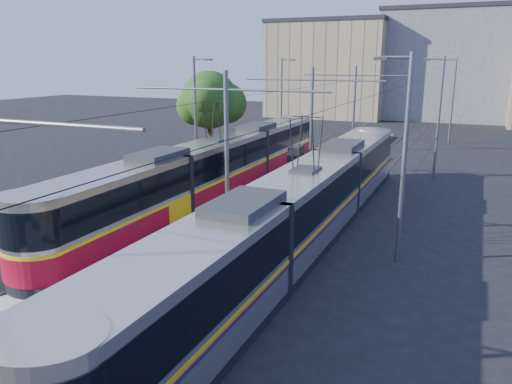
% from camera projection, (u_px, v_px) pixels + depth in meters
% --- Properties ---
extents(ground, '(160.00, 160.00, 0.00)m').
position_uv_depth(ground, '(112.00, 313.00, 15.64)').
color(ground, black).
rests_on(ground, ground).
extents(platform, '(4.00, 50.00, 0.30)m').
position_uv_depth(platform, '(295.00, 187.00, 30.62)').
color(platform, gray).
rests_on(platform, ground).
extents(tactile_strip_left, '(0.70, 50.00, 0.01)m').
position_uv_depth(tactile_strip_left, '(273.00, 183.00, 31.15)').
color(tactile_strip_left, gray).
rests_on(tactile_strip_left, platform).
extents(tactile_strip_right, '(0.70, 50.00, 0.01)m').
position_uv_depth(tactile_strip_right, '(317.00, 187.00, 30.02)').
color(tactile_strip_right, gray).
rests_on(tactile_strip_right, platform).
extents(rails, '(8.71, 70.00, 0.03)m').
position_uv_depth(rails, '(295.00, 190.00, 30.66)').
color(rails, gray).
rests_on(rails, ground).
extents(tram_left, '(2.43, 28.39, 5.50)m').
position_uv_depth(tram_left, '(217.00, 168.00, 28.70)').
color(tram_left, black).
rests_on(tram_left, ground).
extents(tram_right, '(2.43, 29.72, 5.50)m').
position_uv_depth(tram_right, '(305.00, 204.00, 20.88)').
color(tram_right, black).
rests_on(tram_right, ground).
extents(catenary, '(9.20, 70.00, 7.00)m').
position_uv_depth(catenary, '(279.00, 121.00, 27.00)').
color(catenary, slate).
rests_on(catenary, platform).
extents(street_lamps, '(15.18, 38.22, 8.00)m').
position_uv_depth(street_lamps, '(316.00, 115.00, 33.14)').
color(street_lamps, slate).
rests_on(street_lamps, ground).
extents(shelter, '(0.82, 1.23, 2.58)m').
position_uv_depth(shelter, '(295.00, 167.00, 29.21)').
color(shelter, black).
rests_on(shelter, platform).
extents(tree, '(4.81, 4.45, 6.99)m').
position_uv_depth(tree, '(214.00, 101.00, 37.92)').
color(tree, '#382314').
rests_on(tree, ground).
extents(building_left, '(16.32, 12.24, 13.20)m').
position_uv_depth(building_left, '(331.00, 69.00, 70.92)').
color(building_left, tan).
rests_on(building_left, ground).
extents(building_centre, '(18.36, 14.28, 14.47)m').
position_uv_depth(building_centre, '(453.00, 64.00, 68.01)').
color(building_centre, gray).
rests_on(building_centre, ground).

